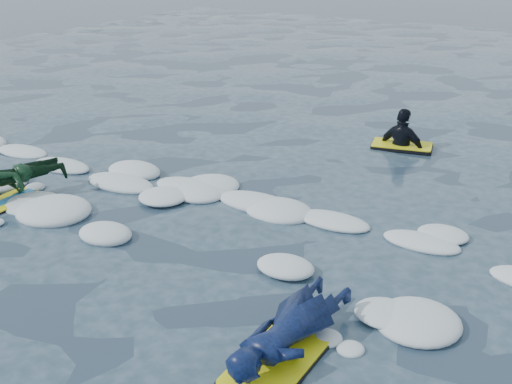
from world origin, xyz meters
TOP-DOWN VIEW (x-y plane):
  - ground at (0.00, 0.00)m, footprint 120.00×120.00m
  - foam_band at (0.00, 1.03)m, footprint 12.00×3.10m
  - prone_woman_unit at (1.89, -1.04)m, footprint 0.73×1.74m
  - prone_child_unit at (-3.13, 0.18)m, footprint 1.11×1.47m
  - waiting_rider_unit at (0.82, 5.23)m, footprint 1.15×0.79m

SIDE VIEW (x-z plane):
  - waiting_rider_unit at x=0.82m, z-range -0.84..0.73m
  - ground at x=0.00m, z-range 0.00..0.00m
  - foam_band at x=0.00m, z-range -0.15..0.15m
  - prone_woman_unit at x=1.89m, z-range 0.01..0.45m
  - prone_child_unit at x=-3.13m, z-range 0.01..0.53m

